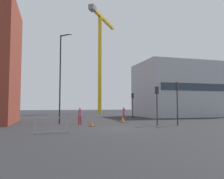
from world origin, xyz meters
name	(u,v)px	position (x,y,z in m)	size (l,w,h in m)	color
ground	(123,129)	(0.00, 0.00, 0.00)	(160.00, 160.00, 0.00)	#28282B
office_block	(178,90)	(15.71, 17.13, 4.53)	(13.71, 9.57, 9.06)	#A8AAB2
construction_crane	(100,48)	(5.74, 34.40, 15.40)	(9.26, 13.01, 23.81)	gold
streetlamp_tall	(61,73)	(-4.66, 6.06, 5.24)	(1.19, 1.16, 9.20)	#232326
traffic_light_median	(157,99)	(3.98, 1.81, 2.48)	(0.30, 0.39, 3.66)	#2D2D30
traffic_light_far	(133,101)	(5.84, 13.20, 2.46)	(0.38, 0.36, 3.63)	#232326
traffic_light_near	(177,96)	(5.90, 1.42, 2.72)	(0.38, 0.36, 4.06)	#2D2D30
pedestrian_walking	(80,115)	(-2.86, 4.84, 0.98)	(0.34, 0.34, 1.68)	red
pedestrian_waiting	(124,113)	(2.82, 8.17, 0.98)	(0.34, 0.34, 1.69)	#4C4C51
safety_barrier_right_run	(52,125)	(-5.63, -1.98, 0.56)	(2.36, 0.25, 1.08)	gray
safety_barrier_mid_span	(81,115)	(-1.64, 12.76, 0.56)	(0.09, 2.20, 1.08)	#9EA0A5
traffic_cone_by_barrier	(92,124)	(-2.08, 2.72, 0.22)	(0.47, 0.47, 0.48)	black
traffic_cone_striped	(123,119)	(2.18, 6.70, 0.30)	(0.64, 0.64, 0.65)	black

